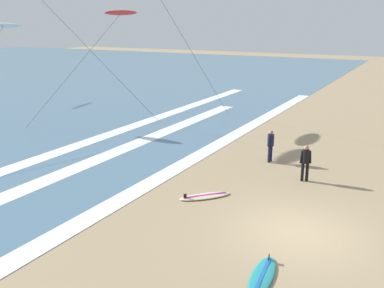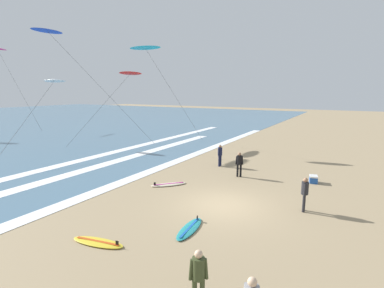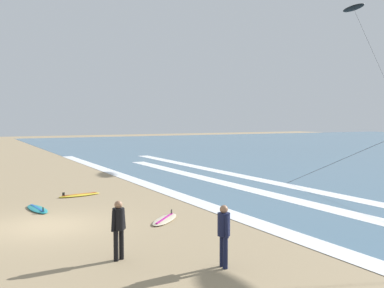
% 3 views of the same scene
% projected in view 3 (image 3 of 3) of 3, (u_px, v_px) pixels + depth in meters
% --- Properties ---
extents(ground_plane, '(160.00, 160.00, 0.00)m').
position_uv_depth(ground_plane, '(46.00, 226.00, 15.94)').
color(ground_plane, '#9E8763').
extents(wave_foam_shoreline, '(55.40, 0.94, 0.01)m').
position_uv_depth(wave_foam_shoreline, '(205.00, 205.00, 19.64)').
color(wave_foam_shoreline, white).
rests_on(wave_foam_shoreline, ocean_surface).
extents(wave_foam_mid_break, '(38.72, 1.06, 0.01)m').
position_uv_depth(wave_foam_mid_break, '(282.00, 197.00, 21.53)').
color(wave_foam_mid_break, white).
rests_on(wave_foam_mid_break, ocean_surface).
extents(wave_foam_outer_break, '(53.02, 1.01, 0.01)m').
position_uv_depth(wave_foam_outer_break, '(347.00, 198.00, 21.45)').
color(wave_foam_outer_break, white).
rests_on(wave_foam_outer_break, ocean_surface).
extents(surfer_right_near, '(0.32, 0.50, 1.60)m').
position_uv_depth(surfer_right_near, '(119.00, 225.00, 12.07)').
color(surfer_right_near, black).
rests_on(surfer_right_near, ground).
extents(surfer_foreground_main, '(0.52, 0.32, 1.60)m').
position_uv_depth(surfer_foreground_main, '(224.00, 230.00, 11.47)').
color(surfer_foreground_main, '#141938').
rests_on(surfer_foreground_main, ground).
extents(surfboard_right_spare, '(2.16, 0.84, 0.25)m').
position_uv_depth(surfboard_right_spare, '(37.00, 209.00, 18.67)').
color(surfboard_right_spare, teal).
rests_on(surfboard_right_spare, ground).
extents(surfboard_foreground_flat, '(0.98, 2.17, 0.25)m').
position_uv_depth(surfboard_foreground_flat, '(80.00, 195.00, 22.04)').
color(surfboard_foreground_flat, yellow).
rests_on(surfboard_foreground_flat, ground).
extents(surfboard_near_water, '(1.95, 1.86, 0.25)m').
position_uv_depth(surfboard_near_water, '(165.00, 219.00, 16.76)').
color(surfboard_near_water, beige).
rests_on(surfboard_near_water, ground).
extents(kite_black_mid_center, '(8.48, 1.68, 14.14)m').
position_uv_depth(kite_black_mid_center, '(354.00, 9.00, 42.03)').
color(kite_black_mid_center, black).
rests_on(kite_black_mid_center, ground).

